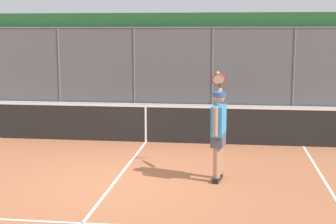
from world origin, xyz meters
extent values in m
plane|color=#A8603D|center=(0.00, 0.00, 0.00)|extent=(60.00, 60.00, 0.00)
cube|color=white|center=(0.00, 1.82, 0.00)|extent=(6.18, 0.05, 0.01)
cube|color=white|center=(0.00, -0.95, 0.00)|extent=(0.05, 5.55, 0.01)
cylinder|color=#565B60|center=(-4.37, -9.63, 1.49)|extent=(0.07, 0.07, 2.98)
cylinder|color=#565B60|center=(-1.46, -9.63, 1.49)|extent=(0.07, 0.07, 2.98)
cylinder|color=#565B60|center=(1.46, -9.63, 1.49)|extent=(0.07, 0.07, 2.98)
cylinder|color=#565B60|center=(4.37, -9.63, 1.49)|extent=(0.07, 0.07, 2.98)
cylinder|color=#565B60|center=(0.00, -9.63, 2.94)|extent=(14.56, 0.05, 0.05)
cube|color=#565B60|center=(0.00, -9.63, 1.49)|extent=(14.56, 0.02, 2.98)
cube|color=#235B2D|center=(0.00, -10.28, 1.75)|extent=(17.56, 0.90, 3.49)
cube|color=silver|center=(0.00, -9.45, 0.07)|extent=(15.56, 0.18, 0.15)
cube|color=black|center=(0.00, -3.73, 0.46)|extent=(10.07, 0.02, 0.91)
cube|color=white|center=(0.00, -3.73, 0.94)|extent=(10.07, 0.04, 0.05)
cube|color=white|center=(0.00, -3.73, 0.46)|extent=(0.05, 0.04, 0.91)
cube|color=black|center=(-1.91, -0.48, 0.04)|extent=(0.15, 0.27, 0.09)
cylinder|color=#A87A5B|center=(-1.91, -0.48, 0.49)|extent=(0.13, 0.13, 0.79)
cube|color=black|center=(-1.95, -0.75, 0.04)|extent=(0.15, 0.27, 0.09)
cylinder|color=#A87A5B|center=(-1.95, -0.75, 0.49)|extent=(0.13, 0.13, 0.79)
cube|color=#474C56|center=(-1.93, -0.62, 0.80)|extent=(0.28, 0.44, 0.26)
cube|color=#338CC6|center=(-1.93, -0.62, 1.17)|extent=(0.29, 0.52, 0.57)
cylinder|color=#A87A5B|center=(-1.88, -0.32, 1.19)|extent=(0.08, 0.08, 0.53)
cylinder|color=#A87A5B|center=(-1.96, -1.07, 1.57)|extent=(0.14, 0.39, 0.30)
sphere|color=#A87A5B|center=(-1.93, -0.62, 1.60)|extent=(0.22, 0.22, 0.22)
cylinder|color=#284C93|center=(-1.93, -0.62, 1.66)|extent=(0.29, 0.29, 0.08)
cube|color=#284C93|center=(-1.95, -0.73, 1.63)|extent=(0.22, 0.22, 0.02)
cylinder|color=black|center=(-1.92, -1.32, 1.73)|extent=(0.05, 0.17, 0.13)
torus|color=red|center=(-1.90, -1.50, 1.85)|extent=(0.32, 0.22, 0.26)
cylinder|color=silver|center=(-1.90, -1.50, 1.85)|extent=(0.27, 0.17, 0.21)
sphere|color=#C1D138|center=(-1.88, -1.68, 1.97)|extent=(0.07, 0.07, 0.07)
camera|label=1|loc=(-2.15, 8.64, 2.83)|focal=53.26mm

